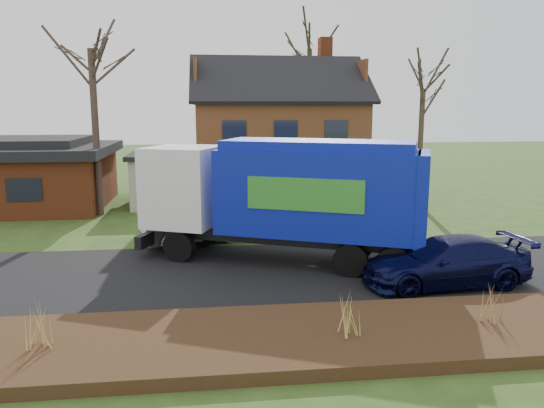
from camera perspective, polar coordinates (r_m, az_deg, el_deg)
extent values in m
plane|color=#2C4517|center=(17.39, -0.16, -7.41)|extent=(120.00, 120.00, 0.00)
cube|color=black|center=(17.38, -0.16, -7.38)|extent=(80.00, 7.00, 0.02)
cube|color=black|center=(12.44, 2.81, -14.22)|extent=(80.00, 3.50, 0.30)
cube|color=beige|center=(30.94, 0.45, 3.08)|extent=(9.00, 7.50, 2.70)
cube|color=#562D18|center=(30.71, 0.46, 8.17)|extent=(9.00, 7.50, 2.80)
cube|color=#954020|center=(32.34, 5.72, 15.97)|extent=(0.70, 0.90, 1.60)
cube|color=beige|center=(30.28, -11.15, 2.62)|extent=(3.50, 5.50, 2.60)
cube|color=black|center=(30.13, -11.25, 5.29)|extent=(3.90, 5.90, 0.24)
cube|color=#954020|center=(31.35, -25.60, 2.23)|extent=(9.00, 7.50, 2.80)
cube|color=black|center=(31.18, -25.84, 5.23)|extent=(9.80, 8.20, 0.50)
cube|color=black|center=(31.15, -25.90, 6.05)|extent=(7.00, 6.00, 0.40)
cylinder|color=black|center=(18.75, -9.93, -4.51)|extent=(1.14, 0.76, 1.09)
cylinder|color=black|center=(20.68, -7.27, -3.02)|extent=(1.14, 0.76, 1.09)
cylinder|color=black|center=(17.06, 8.44, -5.97)|extent=(1.14, 0.76, 1.09)
cylinder|color=black|center=(19.16, 9.34, -4.17)|extent=(1.14, 0.76, 1.09)
cylinder|color=black|center=(16.95, 13.02, -6.25)|extent=(1.14, 0.76, 1.09)
cylinder|color=black|center=(19.06, 13.41, -4.40)|extent=(1.14, 0.76, 1.09)
cube|color=black|center=(18.43, 1.84, -3.51)|extent=(8.75, 4.68, 0.37)
cube|color=white|center=(19.44, -9.39, 1.95)|extent=(3.23, 3.34, 2.82)
cube|color=black|center=(19.94, -12.39, 2.51)|extent=(0.98, 2.15, 0.94)
cube|color=black|center=(20.37, -12.42, -3.30)|extent=(1.27, 2.50, 0.47)
cube|color=#0C1A9A|center=(17.89, 4.95, 1.32)|extent=(7.07, 4.98, 2.82)
cube|color=#0C1A9A|center=(17.71, 5.03, 6.33)|extent=(6.66, 4.57, 0.31)
cube|color=#0C1A9A|center=(17.58, 15.86, 0.45)|extent=(1.38, 2.59, 3.03)
cube|color=#30882C|center=(16.63, 3.53, 1.00)|extent=(3.47, 1.51, 1.04)
cube|color=#30882C|center=(19.19, 5.27, 2.26)|extent=(3.47, 1.51, 1.04)
imported|color=#939699|center=(21.15, -8.17, -2.33)|extent=(4.43, 2.74, 1.38)
imported|color=#0B0D33|center=(16.87, 18.18, -5.92)|extent=(5.17, 2.37, 1.47)
cylinder|color=#423027|center=(27.33, -18.43, 7.17)|extent=(0.33, 0.33, 8.03)
cylinder|color=#423728|center=(29.98, 15.65, 5.87)|extent=(0.29, 0.29, 6.26)
cylinder|color=#383021|center=(38.24, 3.97, 9.41)|extent=(0.35, 0.35, 9.28)
cone|color=tan|center=(12.47, -23.73, -11.77)|extent=(0.05, 0.05, 1.02)
cone|color=tan|center=(12.52, -24.49, -11.74)|extent=(0.05, 0.05, 1.02)
cone|color=tan|center=(12.42, -22.96, -11.80)|extent=(0.05, 0.05, 1.02)
cone|color=tan|center=(12.59, -23.55, -11.54)|extent=(0.05, 0.05, 1.02)
cone|color=tan|center=(12.35, -23.91, -12.00)|extent=(0.05, 0.05, 1.02)
cone|color=tan|center=(12.18, 8.36, -11.72)|extent=(0.04, 0.04, 0.93)
cone|color=tan|center=(12.14, 7.68, -11.77)|extent=(0.04, 0.04, 0.93)
cone|color=tan|center=(12.21, 9.04, -11.66)|extent=(0.04, 0.04, 0.93)
cone|color=tan|center=(12.28, 8.22, -11.51)|extent=(0.04, 0.04, 0.93)
cone|color=tan|center=(12.07, 8.51, -11.92)|extent=(0.04, 0.04, 0.93)
cone|color=#A57849|center=(13.73, 22.69, -9.89)|extent=(0.04, 0.04, 0.91)
cone|color=#A57849|center=(13.66, 22.09, -9.96)|extent=(0.04, 0.04, 0.91)
cone|color=#A57849|center=(13.81, 23.27, -9.82)|extent=(0.04, 0.04, 0.91)
cone|color=#A57849|center=(13.84, 22.42, -9.71)|extent=(0.04, 0.04, 0.91)
cone|color=#A57849|center=(13.63, 22.95, -10.06)|extent=(0.04, 0.04, 0.91)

